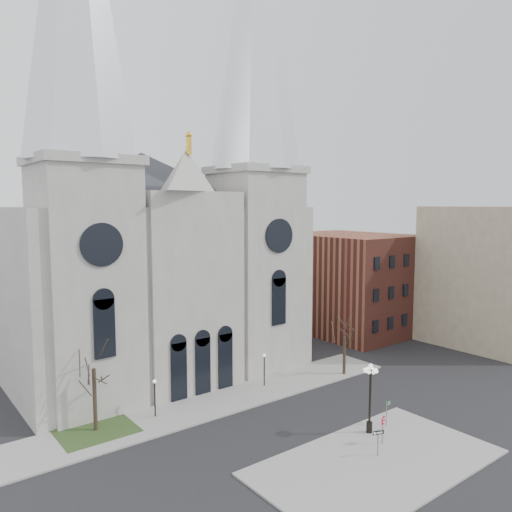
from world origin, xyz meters
TOP-DOWN VIEW (x-y plane):
  - ground at (0.00, 0.00)m, footprint 160.00×160.00m
  - sidewalk_near at (3.00, -5.00)m, footprint 18.00×10.00m
  - sidewalk_far at (0.00, 11.00)m, footprint 40.00×6.00m
  - grass_patch at (-11.00, 12.00)m, footprint 6.00×5.00m
  - cathedral at (0.00, 22.86)m, footprint 33.00×26.66m
  - bg_building_brick at (30.00, 22.00)m, footprint 14.00×18.00m
  - bg_building_tan at (38.00, 6.00)m, footprint 10.00×14.00m
  - tree_left at (-11.00, 12.00)m, footprint 3.20×3.20m
  - tree_right at (15.00, 9.00)m, footprint 3.20×3.20m
  - ped_lamp_left at (-6.00, 11.50)m, footprint 0.32×0.32m
  - ped_lamp_right at (6.00, 11.50)m, footprint 0.32×0.32m
  - stop_sign at (5.45, -3.58)m, footprint 0.82×0.14m
  - globe_lamp at (6.16, -1.74)m, footprint 1.59×1.59m
  - one_way_sign at (3.68, -4.56)m, footprint 0.83×0.36m
  - street_name_sign at (8.39, -1.72)m, footprint 0.64×0.17m

SIDE VIEW (x-z plane):
  - ground at x=0.00m, z-range 0.00..0.00m
  - sidewalk_near at x=3.00m, z-range 0.00..0.14m
  - sidewalk_far at x=0.00m, z-range 0.00..0.14m
  - grass_patch at x=-11.00m, z-range 0.00..0.18m
  - street_name_sign at x=8.39m, z-range 0.34..2.35m
  - one_way_sign at x=3.68m, z-range 0.51..2.52m
  - stop_sign at x=5.45m, z-range 0.64..2.91m
  - ped_lamp_left at x=-6.00m, z-range 0.70..3.96m
  - ped_lamp_right at x=6.00m, z-range 0.70..3.96m
  - globe_lamp at x=6.16m, z-range 0.86..6.51m
  - tree_right at x=15.00m, z-range 1.47..7.47m
  - tree_left at x=-11.00m, z-range 1.83..9.33m
  - bg_building_brick at x=30.00m, z-range 0.00..14.00m
  - bg_building_tan at x=38.00m, z-range 0.00..18.00m
  - cathedral at x=0.00m, z-range -8.52..45.48m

